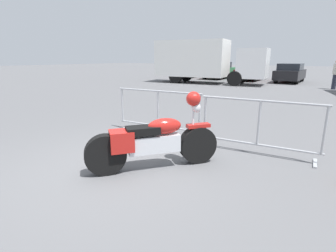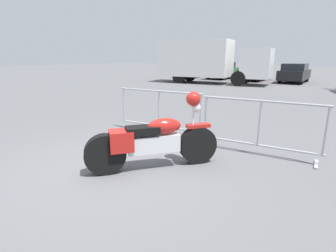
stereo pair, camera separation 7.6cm
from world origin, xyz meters
name	(u,v)px [view 1 (the left image)]	position (x,y,z in m)	size (l,w,h in m)	color
ground_plane	(117,168)	(0.00, 0.00, 0.00)	(120.00, 120.00, 0.00)	#5B5B5E
motorcycle	(154,141)	(0.51, 0.39, 0.49)	(1.49, 1.92, 1.28)	black
crowd_barrier_near	(158,112)	(-0.69, 2.05, 0.55)	(2.25, 0.68, 1.07)	#9EA0A5
crowd_barrier_far	(259,127)	(1.72, 2.05, 0.55)	(2.25, 0.68, 1.07)	#9EA0A5
box_truck	(204,60)	(-6.00, 14.18, 1.64)	(7.96, 3.42, 2.98)	silver
parked_car_red	(192,69)	(-9.83, 19.11, 0.72)	(1.84, 4.23, 1.42)	#B21E19
parked_car_green	(219,70)	(-6.91, 18.71, 0.71)	(1.83, 4.21, 1.41)	#236B38
parked_car_maroon	(252,72)	(-3.99, 18.59, 0.69)	(1.76, 4.06, 1.36)	maroon
parked_car_black	(290,73)	(-1.07, 18.49, 0.70)	(1.79, 4.11, 1.38)	black
pedestrian	(336,73)	(1.99, 15.29, 0.92)	(0.43, 0.43, 1.69)	#262838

